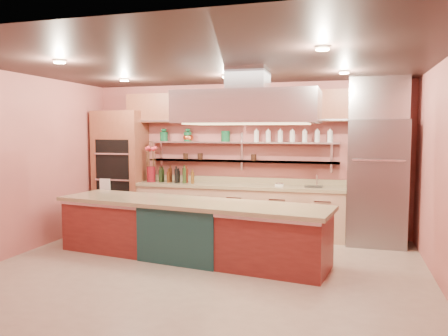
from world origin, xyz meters
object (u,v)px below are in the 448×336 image
(island, at_px, (189,229))
(green_canister, at_px, (226,136))
(kitchen_scale, at_px, (280,184))
(refrigerator, at_px, (376,183))
(copper_kettle, at_px, (189,138))
(flower_vase, at_px, (151,174))

(island, bearing_deg, green_canister, 96.23)
(island, relative_size, kitchen_scale, 28.15)
(refrigerator, xyz_separation_m, island, (-2.75, -1.60, -0.62))
(kitchen_scale, bearing_deg, green_canister, 155.26)
(green_canister, bearing_deg, island, -91.73)
(refrigerator, distance_m, copper_kettle, 3.51)
(refrigerator, bearing_deg, flower_vase, 179.86)
(refrigerator, bearing_deg, green_canister, 175.12)
(refrigerator, relative_size, copper_kettle, 12.20)
(refrigerator, xyz_separation_m, green_canister, (-2.69, 0.23, 0.76))
(island, distance_m, green_canister, 2.29)
(copper_kettle, relative_size, green_canister, 0.87)
(flower_vase, relative_size, kitchen_scale, 2.03)
(kitchen_scale, xyz_separation_m, copper_kettle, (-1.80, 0.22, 0.81))
(island, bearing_deg, flower_vase, 138.51)
(flower_vase, height_order, green_canister, green_canister)
(island, bearing_deg, copper_kettle, 118.27)
(flower_vase, bearing_deg, island, -49.45)
(refrigerator, relative_size, island, 0.51)
(copper_kettle, xyz_separation_m, green_canister, (0.73, 0.00, 0.03))
(copper_kettle, bearing_deg, refrigerator, -3.84)
(refrigerator, height_order, island, refrigerator)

